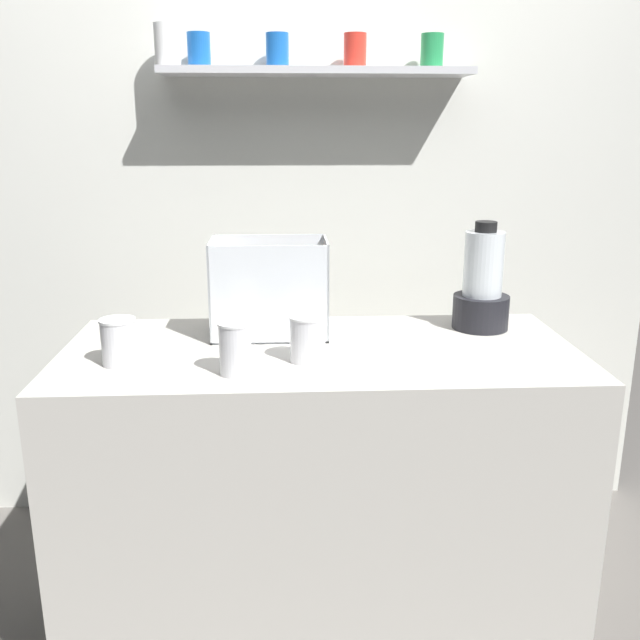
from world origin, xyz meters
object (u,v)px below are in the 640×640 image
(blender_pitcher, at_px, (482,288))
(juice_cup_beet_far_left, at_px, (119,344))
(carrot_display_bin, at_px, (270,304))
(juice_cup_orange_middle, at_px, (308,341))
(juice_cup_pomegranate_left, at_px, (235,352))

(blender_pitcher, height_order, juice_cup_beet_far_left, blender_pitcher)
(carrot_display_bin, distance_m, juice_cup_orange_middle, 0.27)
(carrot_display_bin, bearing_deg, blender_pitcher, 2.51)
(juice_cup_beet_far_left, bearing_deg, carrot_display_bin, 33.01)
(carrot_display_bin, relative_size, juice_cup_orange_middle, 2.74)
(juice_cup_beet_far_left, bearing_deg, juice_cup_orange_middle, -0.19)
(carrot_display_bin, relative_size, juice_cup_beet_far_left, 2.76)
(juice_cup_beet_far_left, height_order, juice_cup_pomegranate_left, juice_cup_pomegranate_left)
(carrot_display_bin, bearing_deg, juice_cup_orange_middle, -68.12)
(carrot_display_bin, distance_m, juice_cup_pomegranate_left, 0.34)
(carrot_display_bin, xyz_separation_m, juice_cup_orange_middle, (0.10, -0.25, -0.03))
(juice_cup_pomegranate_left, bearing_deg, blender_pitcher, 27.04)
(carrot_display_bin, height_order, juice_cup_orange_middle, carrot_display_bin)
(carrot_display_bin, xyz_separation_m, juice_cup_pomegranate_left, (-0.08, -0.33, -0.03))
(juice_cup_beet_far_left, relative_size, juice_cup_pomegranate_left, 0.92)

